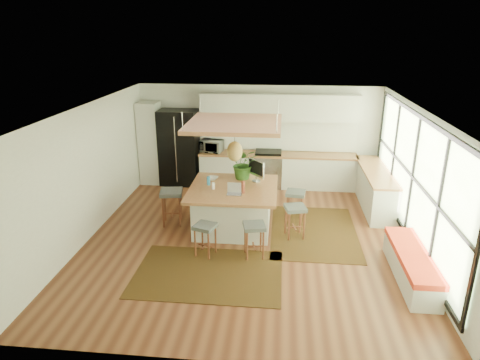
# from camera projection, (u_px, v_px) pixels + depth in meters

# --- Properties ---
(floor) EXTENTS (7.00, 7.00, 0.00)m
(floor) POSITION_uv_depth(u_px,v_px,m) (247.00, 238.00, 8.85)
(floor) COLOR #502616
(floor) RESTS_ON ground
(ceiling) EXTENTS (7.00, 7.00, 0.00)m
(ceiling) POSITION_uv_depth(u_px,v_px,m) (248.00, 109.00, 7.94)
(ceiling) COLOR white
(ceiling) RESTS_ON ground
(wall_back) EXTENTS (6.50, 0.00, 6.50)m
(wall_back) POSITION_uv_depth(u_px,v_px,m) (258.00, 135.00, 11.68)
(wall_back) COLOR silver
(wall_back) RESTS_ON ground
(wall_front) EXTENTS (6.50, 0.00, 6.50)m
(wall_front) POSITION_uv_depth(u_px,v_px,m) (223.00, 272.00, 5.12)
(wall_front) COLOR silver
(wall_front) RESTS_ON ground
(wall_left) EXTENTS (0.00, 7.00, 7.00)m
(wall_left) POSITION_uv_depth(u_px,v_px,m) (89.00, 172.00, 8.71)
(wall_left) COLOR silver
(wall_left) RESTS_ON ground
(wall_right) EXTENTS (0.00, 7.00, 7.00)m
(wall_right) POSITION_uv_depth(u_px,v_px,m) (418.00, 183.00, 8.09)
(wall_right) COLOR silver
(wall_right) RESTS_ON ground
(window_wall) EXTENTS (0.10, 6.20, 2.60)m
(window_wall) POSITION_uv_depth(u_px,v_px,m) (417.00, 180.00, 8.08)
(window_wall) COLOR black
(window_wall) RESTS_ON wall_right
(pantry) EXTENTS (0.55, 0.60, 2.25)m
(pantry) POSITION_uv_depth(u_px,v_px,m) (151.00, 143.00, 11.73)
(pantry) COLOR beige
(pantry) RESTS_ON floor
(back_counter_base) EXTENTS (4.20, 0.60, 0.88)m
(back_counter_base) POSITION_uv_depth(u_px,v_px,m) (277.00, 171.00, 11.63)
(back_counter_base) COLOR beige
(back_counter_base) RESTS_ON floor
(back_counter_top) EXTENTS (4.24, 0.64, 0.05)m
(back_counter_top) POSITION_uv_depth(u_px,v_px,m) (278.00, 155.00, 11.48)
(back_counter_top) COLOR brown
(back_counter_top) RESTS_ON back_counter_base
(backsplash) EXTENTS (4.20, 0.02, 0.80)m
(backsplash) POSITION_uv_depth(u_px,v_px,m) (278.00, 136.00, 11.61)
(backsplash) COLOR white
(backsplash) RESTS_ON wall_back
(upper_cabinets) EXTENTS (4.20, 0.34, 0.70)m
(upper_cabinets) POSITION_uv_depth(u_px,v_px,m) (279.00, 107.00, 11.19)
(upper_cabinets) COLOR beige
(upper_cabinets) RESTS_ON wall_back
(range) EXTENTS (0.76, 0.62, 1.00)m
(range) POSITION_uv_depth(u_px,v_px,m) (268.00, 168.00, 11.63)
(range) COLOR #A5A5AA
(range) RESTS_ON floor
(right_counter_base) EXTENTS (0.60, 2.50, 0.88)m
(right_counter_base) POSITION_uv_depth(u_px,v_px,m) (375.00, 189.00, 10.30)
(right_counter_base) COLOR beige
(right_counter_base) RESTS_ON floor
(right_counter_top) EXTENTS (0.64, 2.54, 0.05)m
(right_counter_top) POSITION_uv_depth(u_px,v_px,m) (377.00, 171.00, 10.15)
(right_counter_top) COLOR brown
(right_counter_top) RESTS_ON right_counter_base
(window_bench) EXTENTS (0.52, 2.00, 0.50)m
(window_bench) POSITION_uv_depth(u_px,v_px,m) (411.00, 265.00, 7.36)
(window_bench) COLOR beige
(window_bench) RESTS_ON floor
(ceiling_panel) EXTENTS (1.86, 1.86, 0.80)m
(ceiling_panel) POSITION_uv_depth(u_px,v_px,m) (235.00, 137.00, 8.57)
(ceiling_panel) COLOR brown
(ceiling_panel) RESTS_ON ceiling
(rug_near) EXTENTS (2.60, 1.80, 0.01)m
(rug_near) POSITION_uv_depth(u_px,v_px,m) (208.00, 273.00, 7.58)
(rug_near) COLOR black
(rug_near) RESTS_ON floor
(rug_right) EXTENTS (1.80, 2.60, 0.01)m
(rug_right) POSITION_uv_depth(u_px,v_px,m) (314.00, 231.00, 9.13)
(rug_right) COLOR black
(rug_right) RESTS_ON floor
(fridge) EXTENTS (1.04, 0.82, 2.06)m
(fridge) POSITION_uv_depth(u_px,v_px,m) (180.00, 151.00, 11.74)
(fridge) COLOR black
(fridge) RESTS_ON floor
(island) EXTENTS (1.85, 1.85, 0.93)m
(island) POSITION_uv_depth(u_px,v_px,m) (233.00, 208.00, 9.19)
(island) COLOR brown
(island) RESTS_ON floor
(stool_near_left) EXTENTS (0.48, 0.48, 0.64)m
(stool_near_left) POSITION_uv_depth(u_px,v_px,m) (205.00, 238.00, 8.10)
(stool_near_left) COLOR #414648
(stool_near_left) RESTS_ON floor
(stool_near_right) EXTENTS (0.47, 0.47, 0.67)m
(stool_near_right) POSITION_uv_depth(u_px,v_px,m) (254.00, 239.00, 8.04)
(stool_near_right) COLOR #414648
(stool_near_right) RESTS_ON floor
(stool_right_front) EXTENTS (0.49, 0.49, 0.69)m
(stool_right_front) POSITION_uv_depth(u_px,v_px,m) (295.00, 221.00, 8.80)
(stool_right_front) COLOR #414648
(stool_right_front) RESTS_ON floor
(stool_right_back) EXTENTS (0.46, 0.46, 0.70)m
(stool_right_back) POSITION_uv_depth(u_px,v_px,m) (295.00, 205.00, 9.58)
(stool_right_back) COLOR #414648
(stool_right_back) RESTS_ON floor
(stool_left_side) EXTENTS (0.54, 0.54, 0.79)m
(stool_left_side) POSITION_uv_depth(u_px,v_px,m) (172.00, 209.00, 9.40)
(stool_left_side) COLOR #414648
(stool_left_side) RESTS_ON floor
(laptop) EXTENTS (0.31, 0.33, 0.23)m
(laptop) POSITION_uv_depth(u_px,v_px,m) (234.00, 189.00, 8.62)
(laptop) COLOR #A5A5AA
(laptop) RESTS_ON island
(monitor) EXTENTS (0.50, 0.53, 0.50)m
(monitor) POSITION_uv_depth(u_px,v_px,m) (256.00, 170.00, 9.31)
(monitor) COLOR #A5A5AA
(monitor) RESTS_ON island
(microwave) EXTENTS (0.64, 0.45, 0.40)m
(microwave) POSITION_uv_depth(u_px,v_px,m) (212.00, 145.00, 11.59)
(microwave) COLOR #A5A5AA
(microwave) RESTS_ON back_counter_top
(island_plant) EXTENTS (0.64, 0.71, 0.55)m
(island_plant) POSITION_uv_depth(u_px,v_px,m) (244.00, 167.00, 9.47)
(island_plant) COLOR #1E4C19
(island_plant) RESTS_ON island
(island_bowl) EXTENTS (0.29, 0.29, 0.06)m
(island_bowl) POSITION_uv_depth(u_px,v_px,m) (213.00, 178.00, 9.49)
(island_bowl) COLOR white
(island_bowl) RESTS_ON island
(island_bottle_0) EXTENTS (0.07, 0.07, 0.19)m
(island_bottle_0) POSITION_uv_depth(u_px,v_px,m) (208.00, 181.00, 9.14)
(island_bottle_0) COLOR #3189C7
(island_bottle_0) RESTS_ON island
(island_bottle_1) EXTENTS (0.07, 0.07, 0.19)m
(island_bottle_1) POSITION_uv_depth(u_px,v_px,m) (213.00, 185.00, 8.89)
(island_bottle_1) COLOR white
(island_bottle_1) RESTS_ON island
(island_bottle_2) EXTENTS (0.07, 0.07, 0.19)m
(island_bottle_2) POSITION_uv_depth(u_px,v_px,m) (244.00, 189.00, 8.69)
(island_bottle_2) COLOR brown
(island_bottle_2) RESTS_ON island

